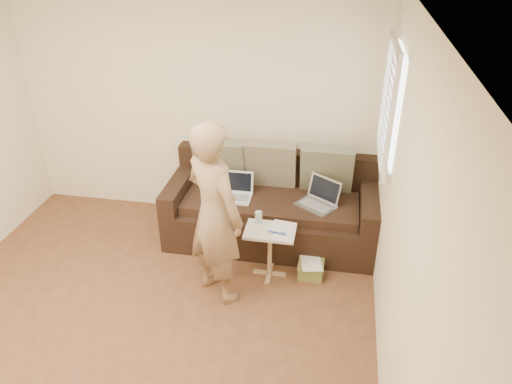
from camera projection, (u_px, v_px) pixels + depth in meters
floor at (131, 348)px, 4.02m from camera, size 4.50×4.50×0.00m
ceiling at (72, 20)px, 2.74m from camera, size 4.50×4.50×0.00m
wall_back at (197, 106)px, 5.31m from camera, size 4.00×0.00×4.00m
wall_right at (404, 245)px, 3.08m from camera, size 0.00×4.50×4.50m
window_blinds at (390, 105)px, 4.17m from camera, size 0.12×0.88×1.08m
sofa at (271, 205)px, 5.20m from camera, size 2.20×0.95×0.85m
pillow_left at (220, 161)px, 5.28m from camera, size 0.55×0.29×0.57m
pillow_mid at (270, 164)px, 5.22m from camera, size 0.55×0.27×0.57m
pillow_right at (327, 169)px, 5.12m from camera, size 0.55×0.28×0.57m
laptop_silver at (316, 206)px, 4.98m from camera, size 0.47×0.44×0.25m
laptop_white at (234, 199)px, 5.12m from camera, size 0.36×0.26×0.26m
person at (215, 214)px, 4.21m from camera, size 0.76×0.72×1.73m
side_table at (270, 252)px, 4.73m from camera, size 0.48×0.33×0.53m
drinking_glass at (258, 217)px, 4.68m from camera, size 0.07×0.07×0.12m
scissors at (277, 233)px, 4.54m from camera, size 0.18×0.10×0.02m
paper_on_table at (281, 229)px, 4.60m from camera, size 0.25×0.33×0.00m
striped_box at (311, 269)px, 4.80m from camera, size 0.25×0.25×0.16m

